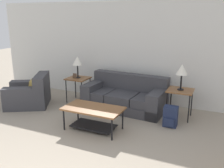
{
  "coord_description": "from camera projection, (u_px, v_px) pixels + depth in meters",
  "views": [
    {
      "loc": [
        2.0,
        -1.57,
        2.23
      ],
      "look_at": [
        -0.16,
        3.15,
        0.8
      ],
      "focal_mm": 40.0,
      "sensor_mm": 36.0,
      "label": 1
    }
  ],
  "objects": [
    {
      "name": "couch",
      "position": [
        125.0,
        97.0,
        6.14
      ],
      "size": [
        2.03,
        1.04,
        0.82
      ],
      "color": "#38383D",
      "rests_on": "ground_plane"
    },
    {
      "name": "armchair",
      "position": [
        30.0,
        94.0,
        6.35
      ],
      "size": [
        1.33,
        1.3,
        0.8
      ],
      "color": "#38383D",
      "rests_on": "ground_plane"
    },
    {
      "name": "side_table_left",
      "position": [
        78.0,
        80.0,
        6.56
      ],
      "size": [
        0.55,
        0.52,
        0.65
      ],
      "color": "brown",
      "rests_on": "ground_plane"
    },
    {
      "name": "table_lamp_right",
      "position": [
        182.0,
        70.0,
        5.37
      ],
      "size": [
        0.25,
        0.25,
        0.56
      ],
      "color": "black",
      "rests_on": "side_table_right"
    },
    {
      "name": "picture_frame",
      "position": [
        75.0,
        76.0,
        6.48
      ],
      "size": [
        0.1,
        0.04,
        0.13
      ],
      "color": "#4C3828",
      "rests_on": "side_table_left"
    },
    {
      "name": "wall_back",
      "position": [
        140.0,
        53.0,
        6.42
      ],
      "size": [
        8.93,
        0.06,
        2.6
      ],
      "color": "silver",
      "rests_on": "ground_plane"
    },
    {
      "name": "side_table_right",
      "position": [
        180.0,
        93.0,
        5.5
      ],
      "size": [
        0.55,
        0.52,
        0.65
      ],
      "color": "brown",
      "rests_on": "ground_plane"
    },
    {
      "name": "coffee_table",
      "position": [
        93.0,
        113.0,
        4.96
      ],
      "size": [
        1.18,
        0.64,
        0.47
      ],
      "color": "brown",
      "rests_on": "ground_plane"
    },
    {
      "name": "backpack",
      "position": [
        170.0,
        117.0,
        5.15
      ],
      "size": [
        0.28,
        0.28,
        0.43
      ],
      "color": "#1E2847",
      "rests_on": "ground_plane"
    },
    {
      "name": "table_lamp_left",
      "position": [
        77.0,
        61.0,
        6.43
      ],
      "size": [
        0.25,
        0.25,
        0.56
      ],
      "color": "black",
      "rests_on": "side_table_left"
    }
  ]
}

